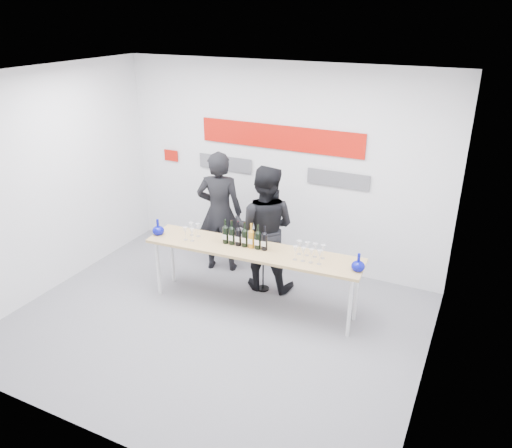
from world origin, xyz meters
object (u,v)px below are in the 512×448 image
at_px(presenter_right, 265,228).
at_px(mic_stand, 263,260).
at_px(tasting_table, 253,253).
at_px(presenter_left, 220,212).

height_order(presenter_right, mic_stand, presenter_right).
distance_m(presenter_right, mic_stand, 0.45).
relative_size(tasting_table, mic_stand, 1.91).
bearing_deg(mic_stand, presenter_right, 121.48).
bearing_deg(presenter_left, mic_stand, 142.41).
bearing_deg(presenter_right, presenter_left, -23.04).
bearing_deg(tasting_table, presenter_right, 95.22).
xyz_separation_m(tasting_table, mic_stand, (-0.06, 0.45, -0.33)).
bearing_deg(presenter_right, tasting_table, 90.03).
distance_m(presenter_left, presenter_right, 0.84).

